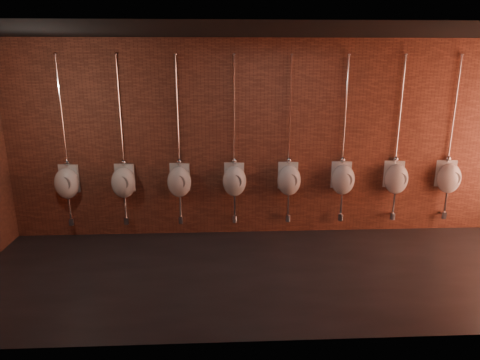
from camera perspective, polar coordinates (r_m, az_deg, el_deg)
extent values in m
plane|color=black|center=(6.15, 5.50, -12.17)|extent=(8.50, 8.50, 0.00)
cube|color=black|center=(5.45, 6.43, 19.13)|extent=(8.50, 3.00, 0.04)
cube|color=brown|center=(7.04, 4.12, 5.30)|extent=(8.50, 0.04, 3.20)
cube|color=brown|center=(4.16, 8.97, -2.22)|extent=(8.50, 0.04, 3.20)
ellipsoid|color=white|center=(7.41, -22.08, -0.41)|extent=(0.45, 0.41, 0.51)
cube|color=white|center=(7.51, -21.81, 0.24)|extent=(0.33, 0.10, 0.46)
cylinder|color=#949494|center=(7.29, -22.43, -0.46)|extent=(0.23, 0.06, 0.23)
cylinder|color=silver|center=(7.30, -22.72, 8.34)|extent=(0.03, 0.03, 1.74)
sphere|color=silver|center=(7.43, -22.09, 2.16)|extent=(0.09, 0.09, 0.09)
cylinder|color=silver|center=(7.26, -23.46, 15.13)|extent=(0.06, 0.06, 0.01)
cylinder|color=silver|center=(7.52, -21.78, -3.31)|extent=(0.04, 0.04, 0.40)
cylinder|color=silver|center=(7.61, -21.58, -5.16)|extent=(0.09, 0.09, 0.12)
cylinder|color=silver|center=(7.68, -21.38, -4.94)|extent=(0.04, 0.17, 0.04)
ellipsoid|color=white|center=(7.16, -15.28, -0.33)|extent=(0.45, 0.41, 0.51)
cube|color=white|center=(7.27, -15.10, 0.34)|extent=(0.33, 0.10, 0.46)
cylinder|color=#949494|center=(7.03, -15.52, -0.38)|extent=(0.23, 0.06, 0.23)
cylinder|color=silver|center=(7.05, -15.75, 8.74)|extent=(0.03, 0.03, 1.74)
sphere|color=silver|center=(7.18, -15.30, 2.33)|extent=(0.09, 0.09, 0.09)
cylinder|color=silver|center=(7.01, -16.30, 15.80)|extent=(0.06, 0.06, 0.01)
cylinder|color=silver|center=(7.28, -15.06, -3.33)|extent=(0.04, 0.04, 0.40)
cylinder|color=silver|center=(7.36, -14.91, -5.24)|extent=(0.09, 0.09, 0.12)
cylinder|color=silver|center=(7.44, -14.78, -5.01)|extent=(0.04, 0.17, 0.04)
ellipsoid|color=white|center=(7.02, -8.10, -0.24)|extent=(0.45, 0.41, 0.51)
cube|color=white|center=(7.13, -8.02, 0.44)|extent=(0.33, 0.10, 0.46)
cylinder|color=#949494|center=(6.89, -8.20, -0.29)|extent=(0.23, 0.06, 0.23)
cylinder|color=silver|center=(6.91, -8.38, 9.02)|extent=(0.03, 0.03, 1.74)
sphere|color=silver|center=(7.04, -8.12, 2.47)|extent=(0.09, 0.09, 0.09)
cylinder|color=silver|center=(6.86, -8.67, 16.24)|extent=(0.06, 0.06, 0.01)
cylinder|color=silver|center=(7.14, -7.98, -3.30)|extent=(0.04, 0.04, 0.40)
cylinder|color=silver|center=(7.23, -7.90, -5.25)|extent=(0.09, 0.09, 0.12)
cylinder|color=silver|center=(7.30, -7.84, -5.01)|extent=(0.04, 0.17, 0.04)
ellipsoid|color=white|center=(6.99, -0.74, -0.15)|extent=(0.45, 0.41, 0.51)
cube|color=white|center=(7.10, -0.78, 0.53)|extent=(0.33, 0.10, 0.46)
cylinder|color=#949494|center=(6.86, -0.70, -0.20)|extent=(0.23, 0.06, 0.23)
cylinder|color=silver|center=(6.88, -0.80, 9.16)|extent=(0.03, 0.03, 1.74)
sphere|color=silver|center=(7.01, -0.78, 2.57)|extent=(0.09, 0.09, 0.09)
cylinder|color=silver|center=(6.84, -0.83, 16.41)|extent=(0.06, 0.06, 0.01)
cylinder|color=silver|center=(7.11, -0.73, -3.22)|extent=(0.04, 0.04, 0.40)
cylinder|color=silver|center=(7.20, -0.72, -5.17)|extent=(0.09, 0.09, 0.12)
cylinder|color=silver|center=(7.28, -0.74, -4.94)|extent=(0.04, 0.17, 0.04)
ellipsoid|color=white|center=(7.08, 6.56, -0.05)|extent=(0.45, 0.41, 0.51)
cube|color=white|center=(7.19, 6.41, 0.62)|extent=(0.33, 0.10, 0.46)
cylinder|color=#949494|center=(6.95, 6.73, -0.10)|extent=(0.23, 0.06, 0.23)
cylinder|color=silver|center=(6.97, 6.70, 9.14)|extent=(0.03, 0.03, 1.74)
sphere|color=silver|center=(7.10, 6.51, 2.64)|extent=(0.09, 0.09, 0.09)
cylinder|color=silver|center=(6.92, 6.94, 16.30)|extent=(0.06, 0.06, 0.01)
cylinder|color=silver|center=(7.20, 6.46, -3.09)|extent=(0.04, 0.04, 0.40)
cylinder|color=silver|center=(7.28, 6.40, -5.02)|extent=(0.09, 0.09, 0.12)
cylinder|color=silver|center=(7.36, 6.29, -4.79)|extent=(0.04, 0.17, 0.04)
ellipsoid|color=white|center=(7.28, 13.57, 0.04)|extent=(0.45, 0.41, 0.51)
cube|color=white|center=(7.38, 13.32, 0.70)|extent=(0.33, 0.10, 0.46)
cylinder|color=#949494|center=(7.15, 13.86, 0.00)|extent=(0.23, 0.06, 0.23)
cylinder|color=silver|center=(7.17, 13.90, 8.97)|extent=(0.03, 0.03, 1.74)
sphere|color=silver|center=(7.29, 13.51, 2.66)|extent=(0.09, 0.09, 0.09)
cylinder|color=silver|center=(7.13, 14.38, 15.92)|extent=(0.06, 0.06, 0.01)
cylinder|color=silver|center=(7.39, 13.37, -2.91)|extent=(0.04, 0.04, 0.40)
cylinder|color=silver|center=(7.48, 13.24, -4.80)|extent=(0.09, 0.09, 0.12)
cylinder|color=silver|center=(7.55, 13.07, -4.58)|extent=(0.04, 0.17, 0.04)
ellipsoid|color=white|center=(7.58, 20.11, 0.13)|extent=(0.45, 0.41, 0.51)
cube|color=white|center=(7.68, 19.78, 0.76)|extent=(0.33, 0.10, 0.46)
cylinder|color=#949494|center=(7.46, 20.50, 0.09)|extent=(0.23, 0.06, 0.23)
cylinder|color=silver|center=(7.48, 20.60, 8.69)|extent=(0.03, 0.03, 1.74)
sphere|color=silver|center=(7.59, 20.05, 2.64)|extent=(0.09, 0.09, 0.09)
cylinder|color=silver|center=(7.43, 21.27, 15.34)|extent=(0.06, 0.06, 0.01)
cylinder|color=silver|center=(7.69, 19.83, -2.72)|extent=(0.04, 0.04, 0.40)
cylinder|color=silver|center=(7.77, 19.66, -4.53)|extent=(0.09, 0.09, 0.12)
cylinder|color=silver|center=(7.84, 19.43, -4.32)|extent=(0.04, 0.17, 0.04)
ellipsoid|color=white|center=(7.97, 26.08, 0.21)|extent=(0.45, 0.41, 0.51)
cube|color=white|center=(8.07, 25.70, 0.80)|extent=(0.33, 0.10, 0.46)
cylinder|color=#949494|center=(7.85, 26.55, 0.17)|extent=(0.23, 0.06, 0.23)
cylinder|color=silver|center=(7.87, 26.69, 8.34)|extent=(0.03, 0.03, 1.74)
sphere|color=silver|center=(7.98, 26.02, 2.60)|extent=(0.09, 0.09, 0.09)
cylinder|color=silver|center=(7.83, 27.49, 14.63)|extent=(0.06, 0.06, 0.01)
cylinder|color=silver|center=(8.07, 25.75, -2.50)|extent=(0.04, 0.04, 0.40)
cylinder|color=silver|center=(8.15, 25.53, -4.24)|extent=(0.09, 0.09, 0.12)
cylinder|color=silver|center=(8.22, 25.26, -4.04)|extent=(0.04, 0.17, 0.04)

